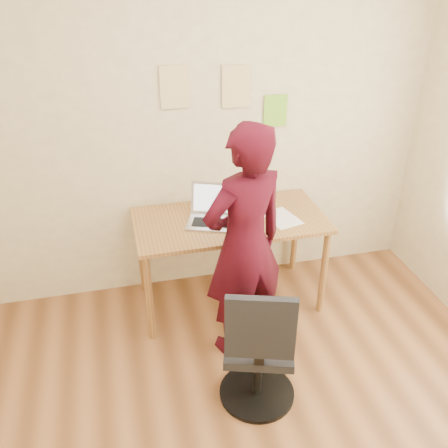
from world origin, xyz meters
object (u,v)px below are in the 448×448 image
object	(u,v)px
laptop	(213,214)
phone	(256,230)
office_chair	(259,355)
person	(244,245)
desk	(230,229)

from	to	relation	value
laptop	phone	distance (m)	0.34
office_chair	person	size ratio (longest dim) A/B	0.56
office_chair	laptop	bearing A→B (deg)	109.98
desk	person	bearing A→B (deg)	-93.75
laptop	phone	world-z (taller)	laptop
phone	person	xyz separation A→B (m)	(-0.17, -0.30, 0.08)
desk	phone	size ratio (longest dim) A/B	11.66
laptop	phone	xyz separation A→B (m)	(0.27, -0.21, -0.05)
office_chair	person	xyz separation A→B (m)	(0.05, 0.53, 0.43)
laptop	person	distance (m)	0.52
desk	phone	distance (m)	0.27
phone	office_chair	distance (m)	0.93
person	phone	bearing A→B (deg)	-138.85
phone	office_chair	world-z (taller)	office_chair
desk	phone	world-z (taller)	phone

